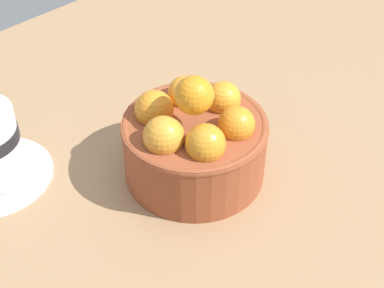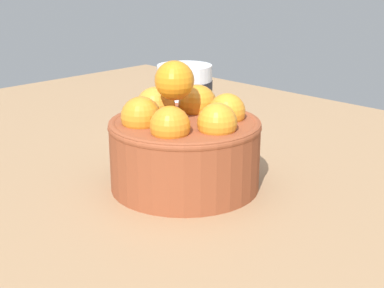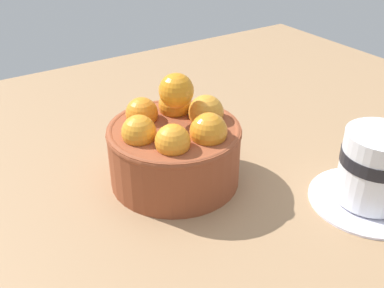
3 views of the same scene
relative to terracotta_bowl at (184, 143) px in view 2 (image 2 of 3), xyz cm
name	(u,v)px [view 2 (image 2 of 3)]	position (x,y,z in cm)	size (l,w,h in cm)	color
ground_plane	(185,202)	(0.08, 0.01, -6.87)	(119.58, 91.21, 3.88)	#997551
terracotta_bowl	(184,143)	(0.00, 0.00, 0.00)	(16.15, 16.15, 13.71)	brown
coffee_cup	(185,97)	(-16.52, 16.21, -0.59)	(13.62, 13.62, 9.09)	white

